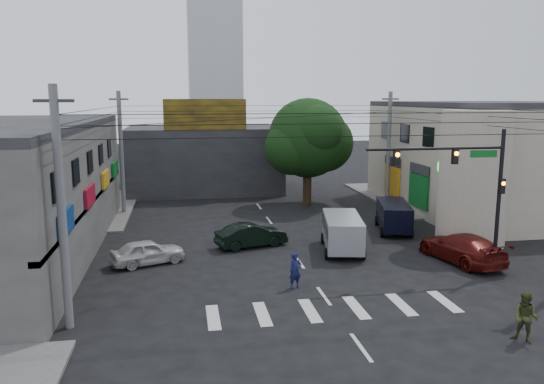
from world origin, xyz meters
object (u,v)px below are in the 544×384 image
object	(u,v)px
dark_sedan	(251,235)
traffic_officer	(295,271)
traffic_gantry	(469,178)
pedestrian_olive	(526,317)
street_tree	(308,138)
utility_pole_far_left	(121,154)
maroon_sedan	(461,248)
white_compact	(148,252)
silver_minivan	(342,234)
navy_van	(394,217)
utility_pole_far_right	(389,149)
utility_pole_near_left	(62,210)

from	to	relation	value
dark_sedan	traffic_officer	xyz separation A→B (m)	(1.09, -7.26, 0.15)
traffic_gantry	pedestrian_olive	bearing A→B (deg)	-103.90
street_tree	utility_pole_far_left	distance (m)	14.56
utility_pole_far_left	maroon_sedan	xyz separation A→B (m)	(19.08, -15.37, -3.82)
white_compact	silver_minivan	world-z (taller)	silver_minivan
silver_minivan	dark_sedan	bearing A→B (deg)	81.57
traffic_gantry	navy_van	distance (m)	9.38
utility_pole_far_right	utility_pole_far_left	bearing A→B (deg)	180.00
silver_minivan	utility_pole_far_right	bearing A→B (deg)	-20.35
utility_pole_near_left	navy_van	bearing A→B (deg)	33.62
utility_pole_near_left	white_compact	xyz separation A→B (m)	(2.51, 7.56, -3.94)
maroon_sedan	traffic_officer	xyz separation A→B (m)	(-9.63, -2.44, 0.06)
utility_pole_near_left	utility_pole_far_left	bearing A→B (deg)	90.00
white_compact	maroon_sedan	xyz separation A→B (m)	(16.57, -2.43, 0.12)
traffic_gantry	white_compact	size ratio (longest dim) A/B	1.72
dark_sedan	pedestrian_olive	size ratio (longest dim) A/B	2.39
dark_sedan	navy_van	distance (m)	9.95
traffic_gantry	white_compact	bearing A→B (deg)	165.57
street_tree	pedestrian_olive	distance (m)	26.03
traffic_gantry	utility_pole_far_left	size ratio (longest dim) A/B	0.78
street_tree	traffic_gantry	xyz separation A→B (m)	(3.82, -18.00, -0.64)
utility_pole_near_left	silver_minivan	size ratio (longest dim) A/B	1.83
traffic_gantry	navy_van	bearing A→B (deg)	91.59
traffic_gantry	utility_pole_far_right	xyz separation A→B (m)	(2.68, 17.00, -0.23)
traffic_gantry	traffic_officer	size ratio (longest dim) A/B	4.26
dark_sedan	street_tree	bearing A→B (deg)	-44.11
maroon_sedan	navy_van	distance (m)	6.97
utility_pole_far_left	white_compact	bearing A→B (deg)	-79.03
utility_pole_far_left	utility_pole_near_left	bearing A→B (deg)	-90.00
dark_sedan	silver_minivan	distance (m)	5.35
traffic_gantry	utility_pole_far_left	xyz separation A→B (m)	(-18.32, 17.00, -0.23)
utility_pole_far_right	navy_van	size ratio (longest dim) A/B	1.82
street_tree	utility_pole_far_left	world-z (taller)	utility_pole_far_left
utility_pole_near_left	white_compact	distance (m)	8.89
traffic_officer	navy_van	bearing A→B (deg)	30.29
silver_minivan	traffic_officer	world-z (taller)	silver_minivan
street_tree	pedestrian_olive	xyz separation A→B (m)	(1.95, -25.56, -4.54)
utility_pole_near_left	utility_pole_far_right	size ratio (longest dim) A/B	1.00
street_tree	traffic_gantry	bearing A→B (deg)	-78.01
utility_pole_near_left	navy_van	xyz separation A→B (m)	(18.09, 12.03, -3.65)
utility_pole_far_right	pedestrian_olive	distance (m)	25.24
street_tree	utility_pole_far_right	bearing A→B (deg)	-8.75
utility_pole_near_left	dark_sedan	world-z (taller)	utility_pole_near_left
traffic_gantry	navy_van	world-z (taller)	traffic_gantry
dark_sedan	maroon_sedan	world-z (taller)	maroon_sedan
utility_pole_far_right	maroon_sedan	bearing A→B (deg)	-97.12
traffic_gantry	silver_minivan	distance (m)	7.78
silver_minivan	pedestrian_olive	bearing A→B (deg)	-154.56
traffic_gantry	utility_pole_far_right	bearing A→B (deg)	81.06
utility_pole_far_right	street_tree	bearing A→B (deg)	171.25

